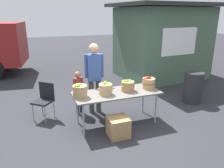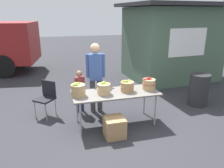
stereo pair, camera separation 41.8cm
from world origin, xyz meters
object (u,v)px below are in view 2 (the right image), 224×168
Objects in this scene: apple_basket_green_1 at (104,88)px; apple_basket_red_0 at (149,84)px; market_table at (116,94)px; produce_crate at (115,127)px; trash_barrel at (199,90)px; vendor_adult at (96,73)px; child_customer at (80,88)px; apple_basket_green_0 at (78,90)px; apple_basket_green_2 at (127,86)px; folding_chair at (46,96)px.

apple_basket_red_0 is (1.05, 0.02, 0.01)m from apple_basket_green_1.
apple_basket_red_0 is at bearing 0.99° from apple_basket_green_1.
market_table is 0.75m from produce_crate.
apple_basket_green_1 is at bearing -170.45° from trash_barrel.
vendor_adult is (-0.02, 0.76, 0.15)m from apple_basket_green_1.
apple_basket_green_1 is 0.99m from child_customer.
vendor_adult is at bearing 54.19° from apple_basket_green_0.
apple_basket_green_0 is 1.04× the size of apple_basket_red_0.
child_customer is (-0.41, 0.86, -0.24)m from apple_basket_green_1.
produce_crate is (-0.44, -0.53, -0.66)m from apple_basket_green_2.
apple_basket_green_0 is 1.03× the size of apple_basket_green_2.
vendor_adult reaches higher than apple_basket_green_1.
apple_basket_red_0 is (0.78, -0.01, 0.18)m from market_table.
apple_basket_green_0 is 0.37× the size of trash_barrel.
folding_chair is (-0.81, 0.01, -0.13)m from child_customer.
market_table is 4.69× the size of produce_crate.
folding_chair is at bearing 144.52° from apple_basket_green_1.
vendor_adult is (-1.07, 0.74, 0.14)m from apple_basket_red_0.
apple_basket_green_0 is 0.88m from child_customer.
apple_basket_green_0 is 0.91m from vendor_adult.
apple_basket_green_1 is at bearing -174.90° from market_table.
child_customer is 1.25× the size of folding_chair.
apple_basket_green_1 is 0.17× the size of vendor_adult.
folding_chair reaches higher than market_table.
folding_chair is at bearing 154.49° from apple_basket_green_2.
produce_crate is at bearing -39.79° from apple_basket_green_0.
produce_crate is (0.50, -1.36, -0.43)m from child_customer.
apple_basket_red_0 is at bearing 155.36° from vendor_adult.
apple_basket_green_2 is 1.98m from folding_chair.
trash_barrel is (1.69, 0.44, -0.45)m from apple_basket_red_0.
market_table is 6.14× the size of apple_basket_green_2.
vendor_adult reaches higher than market_table.
child_customer is at bearing 128.95° from market_table.
apple_basket_green_0 is 3.35m from trash_barrel.
apple_basket_red_0 reaches higher than folding_chair.
child_customer reaches higher than apple_basket_green_2.
child_customer reaches higher than produce_crate.
vendor_adult reaches higher than apple_basket_green_0.
apple_basket_red_0 is 1.81m from trash_barrel.
trash_barrel is at bearing 146.62° from child_customer.
trash_barrel is (3.15, -0.40, -0.20)m from child_customer.
child_customer is at bearing 138.72° from apple_basket_green_2.
trash_barrel is (2.74, 0.46, -0.45)m from apple_basket_green_1.
market_table is 2.21× the size of folding_chair.
market_table is at bearing 11.06° from folding_chair.
apple_basket_green_1 reaches higher than market_table.
apple_basket_green_2 reaches higher than market_table.
apple_basket_green_1 is 2.82m from trash_barrel.
apple_basket_green_0 is 1.08m from apple_basket_green_2.
vendor_adult reaches higher than folding_chair.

